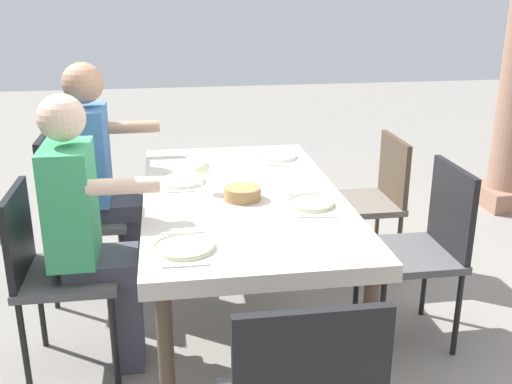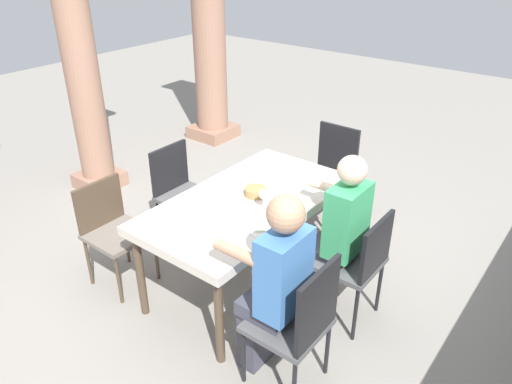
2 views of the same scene
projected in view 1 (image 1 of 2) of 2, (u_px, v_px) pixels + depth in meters
The scene contains 22 objects.
ground_plane at pixel (243, 335), 3.11m from camera, with size 16.00×16.00×0.00m, color gray.
dining_table at pixel (242, 207), 2.87m from camera, with size 1.71×0.93×0.78m.
chair_west_north at pixel (372, 195), 3.65m from camera, with size 0.44×0.44×0.86m.
chair_west_south at pixel (72, 206), 3.39m from camera, with size 0.44×0.44×0.95m.
chair_mid_north at pixel (425, 242), 2.94m from camera, with size 0.44×0.44×0.90m.
chair_mid_south at pixel (52, 265), 2.68m from camera, with size 0.44×0.44×0.89m.
diner_woman_green at pixel (88, 229), 2.65m from camera, with size 0.35×0.49×1.29m.
diner_man_white at pixel (102, 173), 3.35m from camera, with size 0.35×0.50×1.33m.
plate_0 at pixel (277, 156), 3.43m from camera, with size 0.22×0.22×0.02m.
fork_0 at pixel (273, 150), 3.57m from camera, with size 0.02×0.17×0.01m, color silver.
spoon_0 at pixel (282, 165), 3.29m from camera, with size 0.02×0.17×0.01m, color silver.
plate_1 at pixel (180, 181), 3.01m from camera, with size 0.25×0.25×0.02m.
wine_glass_1 at pixel (202, 168), 2.83m from camera, with size 0.08×0.08×0.16m.
fork_1 at pixel (179, 173), 3.15m from camera, with size 0.02×0.17×0.01m, color silver.
spoon_1 at pixel (181, 191), 2.87m from camera, with size 0.02×0.17×0.01m, color silver.
plate_2 at pixel (310, 203), 2.70m from camera, with size 0.21×0.21×0.02m.
fork_2 at pixel (303, 194), 2.84m from camera, with size 0.02×0.17×0.01m, color silver.
spoon_2 at pixel (319, 216), 2.56m from camera, with size 0.02×0.17×0.01m, color silver.
plate_3 at pixel (184, 247), 2.25m from camera, with size 0.23×0.23×0.02m.
fork_3 at pixel (183, 233), 2.39m from camera, with size 0.02×0.17×0.01m, color silver.
spoon_3 at pixel (186, 265), 2.11m from camera, with size 0.02×0.17×0.01m, color silver.
bread_basket at pixel (242, 193), 2.76m from camera, with size 0.17×0.17×0.06m, color #9E7547.
Camera 1 is at (2.67, -0.34, 1.71)m, focal length 42.15 mm.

